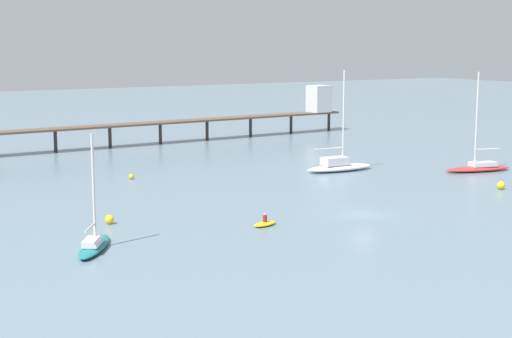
{
  "coord_description": "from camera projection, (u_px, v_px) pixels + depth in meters",
  "views": [
    {
      "loc": [
        -44.32,
        -55.5,
        15.81
      ],
      "look_at": [
        0.0,
        19.52,
        1.5
      ],
      "focal_mm": 54.66,
      "sensor_mm": 36.0,
      "label": 1
    }
  ],
  "objects": [
    {
      "name": "pier",
      "position": [
        212.0,
        114.0,
        126.06
      ],
      "size": [
        77.66,
        7.17,
        8.12
      ],
      "color": "brown",
      "rests_on": "ground_plane"
    },
    {
      "name": "ground_plane",
      "position": [
        363.0,
        214.0,
        71.96
      ],
      "size": [
        400.0,
        400.0,
        0.0
      ],
      "primitive_type": "plane",
      "color": "slate"
    },
    {
      "name": "sailboat_teal",
      "position": [
        94.0,
        243.0,
        59.62
      ],
      "size": [
        5.28,
        6.99,
        8.9
      ],
      "color": "#1E727A",
      "rests_on": "ground_plane"
    },
    {
      "name": "sailboat_red",
      "position": [
        478.0,
        166.0,
        95.68
      ],
      "size": [
        9.12,
        4.31,
        12.2
      ],
      "color": "red",
      "rests_on": "ground_plane"
    },
    {
      "name": "mooring_buoy_near",
      "position": [
        501.0,
        185.0,
        84.07
      ],
      "size": [
        0.88,
        0.88,
        0.88
      ],
      "primitive_type": "sphere",
      "color": "yellow",
      "rests_on": "ground_plane"
    },
    {
      "name": "sailboat_white",
      "position": [
        339.0,
        165.0,
        95.94
      ],
      "size": [
        9.3,
        3.23,
        12.36
      ],
      "color": "white",
      "rests_on": "ground_plane"
    },
    {
      "name": "mooring_buoy_outer",
      "position": [
        110.0,
        219.0,
        68.15
      ],
      "size": [
        0.8,
        0.8,
        0.8
      ],
      "primitive_type": "sphere",
      "color": "yellow",
      "rests_on": "ground_plane"
    },
    {
      "name": "mooring_buoy_mid",
      "position": [
        131.0,
        177.0,
        90.33
      ],
      "size": [
        0.61,
        0.61,
        0.61
      ],
      "primitive_type": "sphere",
      "color": "yellow",
      "rests_on": "ground_plane"
    },
    {
      "name": "dinghy_yellow",
      "position": [
        265.0,
        223.0,
        67.5
      ],
      "size": [
        2.69,
        1.76,
        1.14
      ],
      "color": "yellow",
      "rests_on": "ground_plane"
    }
  ]
}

